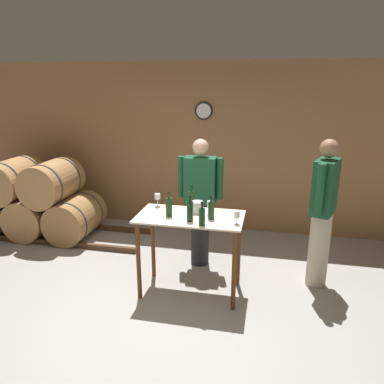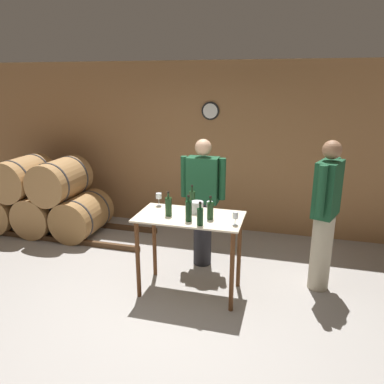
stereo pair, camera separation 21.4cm
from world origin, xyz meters
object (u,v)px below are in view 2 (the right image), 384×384
at_px(wine_bottle_left, 192,200).
at_px(wine_glass_near_center, 210,205).
at_px(wine_bottle_center, 189,211).
at_px(person_host, 203,200).
at_px(wine_bottle_far_right, 210,210).
at_px(wine_glass_near_left, 159,196).
at_px(wine_glass_near_right, 235,216).
at_px(wine_bottle_far_left, 169,206).
at_px(ice_bucket, 197,207).
at_px(wine_bottle_right, 200,216).
at_px(person_visitor_with_scarf, 325,213).

distance_m(wine_bottle_left, wine_glass_near_center, 0.28).
bearing_deg(wine_bottle_center, person_host, 93.69).
xyz_separation_m(wine_bottle_far_right, wine_glass_near_left, (-0.70, 0.29, 0.01)).
bearing_deg(wine_glass_near_right, wine_glass_near_left, 158.88).
distance_m(wine_bottle_far_left, wine_bottle_center, 0.28).
xyz_separation_m(wine_bottle_far_left, ice_bucket, (0.28, 0.17, -0.04)).
bearing_deg(wine_glass_near_left, wine_bottle_far_right, -22.42).
xyz_separation_m(ice_bucket, person_host, (-0.08, 0.61, -0.12)).
bearing_deg(wine_bottle_left, wine_bottle_right, -65.36).
bearing_deg(wine_bottle_far_left, wine_bottle_center, -20.89).
bearing_deg(person_visitor_with_scarf, wine_bottle_far_left, -162.54).
distance_m(wine_bottle_far_left, wine_bottle_left, 0.34).
xyz_separation_m(wine_bottle_left, ice_bucket, (0.09, -0.11, -0.05)).
height_order(wine_glass_near_right, person_visitor_with_scarf, person_visitor_with_scarf).
bearing_deg(person_host, person_visitor_with_scarf, -9.40).
bearing_deg(wine_bottle_left, person_visitor_with_scarf, 9.56).
height_order(wine_glass_near_left, person_visitor_with_scarf, person_visitor_with_scarf).
distance_m(wine_bottle_far_left, wine_bottle_far_right, 0.47).
xyz_separation_m(wine_glass_near_center, person_host, (-0.23, 0.64, -0.17)).
bearing_deg(wine_bottle_far_left, person_visitor_with_scarf, 17.46).
relative_size(wine_bottle_center, wine_glass_near_right, 2.05).
height_order(wine_glass_near_left, wine_glass_near_right, wine_glass_near_left).
bearing_deg(person_visitor_with_scarf, wine_bottle_far_right, -157.05).
xyz_separation_m(wine_glass_near_right, person_host, (-0.56, 0.86, -0.15)).
bearing_deg(person_host, wine_glass_near_center, -69.95).
bearing_deg(wine_bottle_far_right, wine_bottle_far_left, -178.19).
height_order(wine_bottle_left, wine_bottle_center, same).
distance_m(wine_bottle_center, ice_bucket, 0.28).
bearing_deg(person_visitor_with_scarf, wine_glass_near_left, -173.17).
bearing_deg(wine_glass_near_left, person_host, 48.00).
distance_m(wine_bottle_left, ice_bucket, 0.15).
relative_size(ice_bucket, person_host, 0.08).
height_order(wine_glass_near_right, person_host, person_host).
bearing_deg(wine_bottle_center, wine_glass_near_left, 140.45).
relative_size(wine_bottle_far_right, person_visitor_with_scarf, 0.15).
distance_m(wine_glass_near_center, person_visitor_with_scarf, 1.33).
distance_m(wine_bottle_right, wine_bottle_far_right, 0.21).
bearing_deg(wine_bottle_right, wine_glass_near_left, 142.40).
bearing_deg(wine_bottle_left, person_host, 88.94).
height_order(wine_bottle_right, wine_bottle_far_right, wine_bottle_far_right).
bearing_deg(wine_bottle_right, wine_bottle_center, 149.62).
xyz_separation_m(wine_bottle_center, person_visitor_with_scarf, (1.44, 0.63, -0.12)).
relative_size(wine_glass_near_center, person_host, 0.09).
height_order(wine_bottle_far_right, ice_bucket, wine_bottle_far_right).
xyz_separation_m(wine_bottle_far_right, ice_bucket, (-0.19, 0.16, -0.04)).
bearing_deg(ice_bucket, wine_bottle_center, -95.05).
bearing_deg(wine_bottle_center, wine_glass_near_right, 2.43).
bearing_deg(wine_bottle_center, person_visitor_with_scarf, 23.77).
bearing_deg(wine_bottle_right, wine_bottle_far_left, 155.49).
relative_size(wine_bottle_left, wine_glass_near_right, 2.05).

